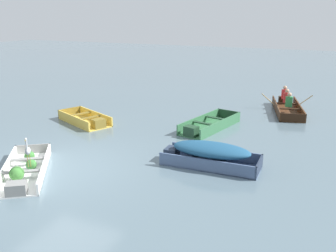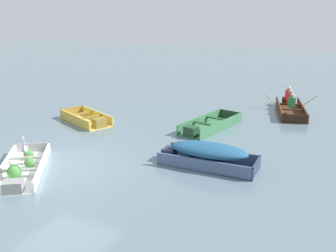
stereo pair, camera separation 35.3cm
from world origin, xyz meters
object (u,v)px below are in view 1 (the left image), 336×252
dinghy_white_foreground (24,170)px  rowboat_dark_varnish_with_crew (287,106)px  skiff_green_mid_moored (208,125)px  heron_on_dinghy (28,150)px  skiff_slate_blue_near_moored (210,153)px  skiff_yellow_far_moored (86,120)px

dinghy_white_foreground → rowboat_dark_varnish_with_crew: (5.51, 10.17, 0.08)m
skiff_green_mid_moored → heron_on_dinghy: 6.94m
skiff_slate_blue_near_moored → heron_on_dinghy: bearing=-142.5°
skiff_slate_blue_near_moored → skiff_yellow_far_moored: 6.21m
skiff_yellow_far_moored → dinghy_white_foreground: bearing=-72.7°
skiff_slate_blue_near_moored → skiff_yellow_far_moored: size_ratio=1.04×
dinghy_white_foreground → rowboat_dark_varnish_with_crew: bearing=61.5°
skiff_green_mid_moored → heron_on_dinghy: heron_on_dinghy is taller
skiff_green_mid_moored → skiff_slate_blue_near_moored: bearing=-70.7°
dinghy_white_foreground → skiff_slate_blue_near_moored: (4.37, 2.71, 0.27)m
skiff_yellow_far_moored → heron_on_dinghy: 5.47m
skiff_yellow_far_moored → heron_on_dinghy: heron_on_dinghy is taller
dinghy_white_foreground → skiff_green_mid_moored: size_ratio=0.96×
rowboat_dark_varnish_with_crew → heron_on_dinghy: size_ratio=4.24×
dinghy_white_foreground → heron_on_dinghy: heron_on_dinghy is taller
skiff_slate_blue_near_moored → skiff_green_mid_moored: size_ratio=0.89×
dinghy_white_foreground → skiff_yellow_far_moored: 5.00m
dinghy_white_foreground → rowboat_dark_varnish_with_crew: rowboat_dark_varnish_with_crew is taller
skiff_slate_blue_near_moored → skiff_yellow_far_moored: skiff_slate_blue_near_moored is taller
skiff_slate_blue_near_moored → rowboat_dark_varnish_with_crew: bearing=81.3°
dinghy_white_foreground → skiff_green_mid_moored: dinghy_white_foreground is taller
skiff_green_mid_moored → dinghy_white_foreground: bearing=-117.7°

